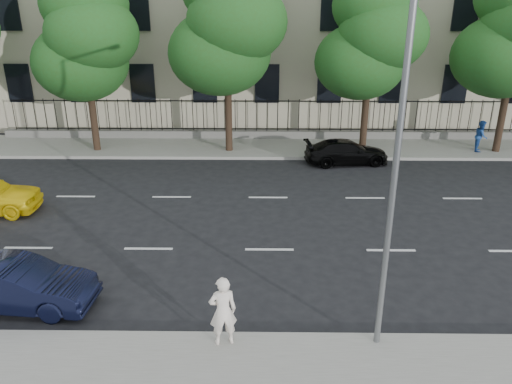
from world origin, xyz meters
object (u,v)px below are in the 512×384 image
(street_light, at_px, (392,131))
(woman_near, at_px, (223,311))
(navy_sedan, at_px, (17,285))
(black_sedan, at_px, (346,152))

(street_light, height_order, woman_near, street_light)
(street_light, relative_size, woman_near, 4.53)
(navy_sedan, xyz_separation_m, black_sedan, (10.62, 12.29, -0.08))
(street_light, relative_size, black_sedan, 1.96)
(street_light, distance_m, navy_sedan, 10.31)
(street_light, relative_size, navy_sedan, 1.98)
(navy_sedan, height_order, woman_near, woman_near)
(street_light, xyz_separation_m, black_sedan, (1.39, 13.27, -4.55))
(street_light, height_order, black_sedan, street_light)
(woman_near, bearing_deg, navy_sedan, -30.19)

